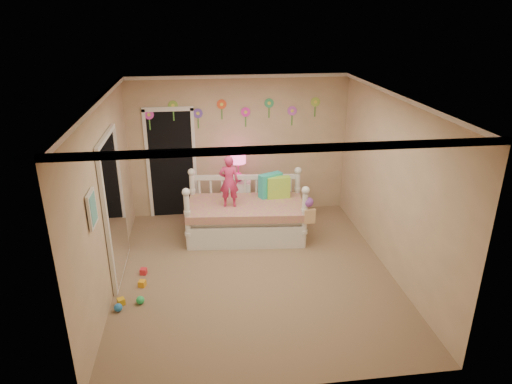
{
  "coord_description": "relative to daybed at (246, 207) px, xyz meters",
  "views": [
    {
      "loc": [
        -0.73,
        -5.8,
        3.65
      ],
      "look_at": [
        0.1,
        0.6,
        1.05
      ],
      "focal_mm": 31.89,
      "sensor_mm": 36.0,
      "label": 1
    }
  ],
  "objects": [
    {
      "name": "daybed",
      "position": [
        0.0,
        0.0,
        0.0
      ],
      "size": [
        2.07,
        1.24,
        1.08
      ],
      "primitive_type": null,
      "rotation": [
        0.0,
        0.0,
        -0.09
      ],
      "color": "white",
      "rests_on": "floor"
    },
    {
      "name": "mirror_closet",
      "position": [
        -1.96,
        -0.92,
        0.51
      ],
      "size": [
        0.07,
        1.3,
        2.1
      ],
      "primitive_type": "cube",
      "color": "white",
      "rests_on": "left_wall"
    },
    {
      "name": "toy_scatter",
      "position": [
        -1.56,
        -1.4,
        -0.48
      ],
      "size": [
        0.85,
        1.33,
        0.11
      ],
      "primitive_type": null,
      "rotation": [
        0.0,
        0.0,
        0.04
      ],
      "color": "#996666",
      "rests_on": "floor"
    },
    {
      "name": "pillow_lime",
      "position": [
        0.59,
        0.19,
        0.25
      ],
      "size": [
        0.41,
        0.18,
        0.38
      ],
      "primitive_type": "cube",
      "rotation": [
        0.0,
        0.0,
        0.08
      ],
      "color": "#A8E044",
      "rests_on": "daybed"
    },
    {
      "name": "wall_picture",
      "position": [
        -1.97,
        -2.12,
        1.01
      ],
      "size": [
        0.05,
        0.34,
        0.42
      ],
      "primitive_type": "cube",
      "color": "white",
      "rests_on": "left_wall"
    },
    {
      "name": "right_wall",
      "position": [
        2.0,
        -1.22,
        0.76
      ],
      "size": [
        0.01,
        4.5,
        2.6
      ],
      "primitive_type": "cube",
      "color": "tan",
      "rests_on": "floor"
    },
    {
      "name": "child",
      "position": [
        -0.28,
        -0.07,
        0.5
      ],
      "size": [
        0.34,
        0.24,
        0.87
      ],
      "primitive_type": "imported",
      "rotation": [
        0.0,
        0.0,
        3.03
      ],
      "color": "#DA316A",
      "rests_on": "daybed"
    },
    {
      "name": "left_wall",
      "position": [
        -2.0,
        -1.22,
        0.76
      ],
      "size": [
        0.01,
        4.5,
        2.6
      ],
      "primitive_type": "cube",
      "color": "tan",
      "rests_on": "floor"
    },
    {
      "name": "floor",
      "position": [
        -0.0,
        -1.22,
        -0.54
      ],
      "size": [
        4.0,
        4.5,
        0.01
      ],
      "primitive_type": "cube",
      "color": "#7F684C",
      "rests_on": "ground"
    },
    {
      "name": "pillow_turquoise",
      "position": [
        0.46,
        0.27,
        0.27
      ],
      "size": [
        0.44,
        0.31,
        0.42
      ],
      "primitive_type": "cube",
      "rotation": [
        0.0,
        0.0,
        0.45
      ],
      "color": "#2ACDD4",
      "rests_on": "daybed"
    },
    {
      "name": "nightstand",
      "position": [
        -0.05,
        0.72,
        -0.17
      ],
      "size": [
        0.48,
        0.39,
        0.74
      ],
      "primitive_type": "cube",
      "rotation": [
        0.0,
        0.0,
        -0.14
      ],
      "color": "white",
      "rests_on": "floor"
    },
    {
      "name": "ceiling",
      "position": [
        -0.0,
        -1.22,
        2.06
      ],
      "size": [
        4.0,
        4.5,
        0.01
      ],
      "primitive_type": "cube",
      "color": "white",
      "rests_on": "floor"
    },
    {
      "name": "closet_doorway",
      "position": [
        -1.25,
        1.02,
        0.5
      ],
      "size": [
        0.9,
        0.04,
        2.07
      ],
      "primitive_type": "cube",
      "color": "black",
      "rests_on": "back_wall"
    },
    {
      "name": "table_lamp",
      "position": [
        -0.05,
        0.72,
        0.6
      ],
      "size": [
        0.28,
        0.28,
        0.61
      ],
      "color": "#FA2192",
      "rests_on": "nightstand"
    },
    {
      "name": "crown_molding",
      "position": [
        -0.0,
        -1.22,
        2.03
      ],
      "size": [
        4.0,
        4.5,
        0.06
      ],
      "primitive_type": null,
      "color": "white",
      "rests_on": "ceiling"
    },
    {
      "name": "back_wall",
      "position": [
        -0.0,
        1.03,
        0.76
      ],
      "size": [
        4.0,
        0.01,
        2.6
      ],
      "primitive_type": "cube",
      "color": "tan",
      "rests_on": "floor"
    },
    {
      "name": "hanging_bag",
      "position": [
        0.95,
        -0.57,
        0.12
      ],
      "size": [
        0.2,
        0.16,
        0.36
      ],
      "primitive_type": null,
      "color": "beige",
      "rests_on": "daybed"
    },
    {
      "name": "flower_decals",
      "position": [
        -0.09,
        1.02,
        1.4
      ],
      "size": [
        3.4,
        0.02,
        0.5
      ],
      "primitive_type": null,
      "color": "#B2668C",
      "rests_on": "back_wall"
    }
  ]
}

